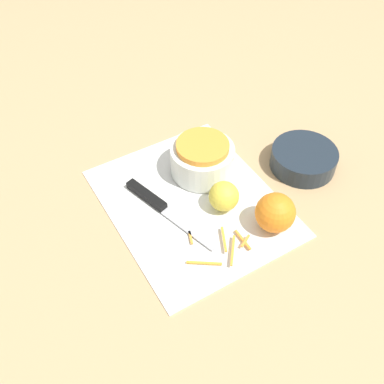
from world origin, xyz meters
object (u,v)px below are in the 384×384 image
Objects in this scene: bowl_dark at (304,159)px; orange_left at (275,213)px; knife at (155,202)px; lemon at (224,196)px; bowl_speckled at (202,158)px.

orange_left is (0.11, -0.17, 0.02)m from bowl_dark.
bowl_dark is 1.84× the size of orange_left.
knife is 0.15m from lemon.
bowl_speckled is 0.24m from bowl_dark.
knife is at bearing -134.15° from orange_left.
bowl_speckled is at bearing 171.05° from lemon.
bowl_speckled is 2.22× the size of lemon.
bowl_dark is at bearing 62.72° from knife.
lemon is (0.12, -0.02, -0.01)m from bowl_speckled.
bowl_speckled is 0.95× the size of bowl_dark.
bowl_dark is 0.36m from knife.
bowl_speckled is 0.22m from orange_left.
bowl_dark is at bearing 64.21° from bowl_speckled.
knife is 3.85× the size of lemon.
bowl_speckled is 0.12m from lemon.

